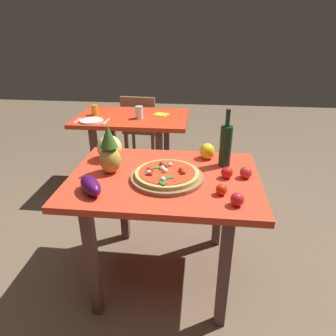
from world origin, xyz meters
name	(u,v)px	position (x,y,z in m)	size (l,w,h in m)	color
ground_plane	(165,272)	(0.00, 0.00, 0.00)	(10.00, 10.00, 0.00)	brown
display_table	(164,191)	(0.00, 0.00, 0.66)	(1.14, 0.83, 0.77)	brown
background_table	(133,127)	(-0.47, 1.27, 0.65)	(1.10, 0.72, 0.77)	brown
dining_chair	(141,126)	(-0.51, 1.86, 0.48)	(0.42, 0.42, 0.85)	olive
pizza_board	(167,177)	(0.02, -0.04, 0.78)	(0.43, 0.43, 0.03)	olive
pizza	(167,173)	(0.02, -0.04, 0.81)	(0.38, 0.38, 0.06)	tan
wine_bottle	(226,145)	(0.37, 0.20, 0.91)	(0.08, 0.08, 0.37)	black
pineapple_left	(110,152)	(-0.33, 0.02, 0.90)	(0.13, 0.13, 0.30)	#AB983A
melon	(109,148)	(-0.39, 0.22, 0.85)	(0.16, 0.16, 0.16)	#DCD374
bell_pepper	(207,151)	(0.26, 0.30, 0.82)	(0.10, 0.10, 0.11)	yellow
eggplant	(91,186)	(-0.37, -0.25, 0.81)	(0.20, 0.09, 0.09)	#430F4B
tomato_beside_pepper	(246,173)	(0.48, 0.03, 0.80)	(0.07, 0.07, 0.07)	red
tomato_at_corner	(227,173)	(0.37, 0.01, 0.80)	(0.07, 0.07, 0.07)	red
tomato_near_board	(221,189)	(0.33, -0.19, 0.80)	(0.06, 0.06, 0.06)	red
tomato_by_bottle	(237,199)	(0.40, -0.29, 0.80)	(0.07, 0.07, 0.07)	red
drinking_glass_juice	(95,110)	(-0.85, 1.27, 0.82)	(0.06, 0.06, 0.10)	gold
drinking_glass_water	(139,112)	(-0.39, 1.20, 0.82)	(0.07, 0.07, 0.12)	silver
dinner_plate	(92,121)	(-0.81, 1.05, 0.77)	(0.22, 0.22, 0.02)	white
fork_utensil	(77,121)	(-0.95, 1.05, 0.77)	(0.02, 0.18, 0.01)	silver
knife_utensil	(106,122)	(-0.67, 1.05, 0.77)	(0.02, 0.18, 0.01)	silver
napkin_folded	(161,114)	(-0.19, 1.35, 0.77)	(0.14, 0.12, 0.01)	yellow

